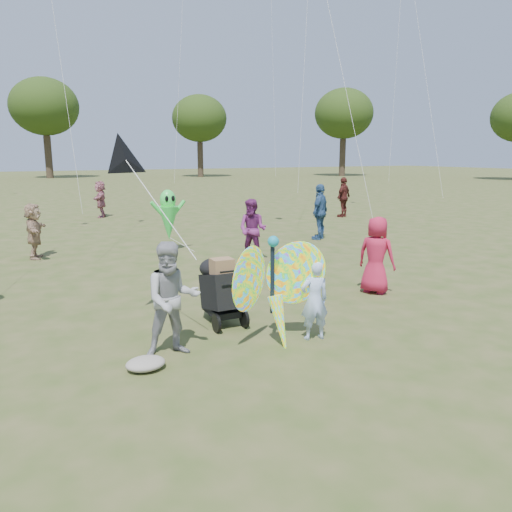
{
  "coord_description": "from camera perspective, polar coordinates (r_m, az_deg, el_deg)",
  "views": [
    {
      "loc": [
        -3.86,
        -5.45,
        2.72
      ],
      "look_at": [
        -0.2,
        1.5,
        1.1
      ],
      "focal_mm": 35.0,
      "sensor_mm": 36.0,
      "label": 1
    }
  ],
  "objects": [
    {
      "name": "crowd_c",
      "position": [
        16.11,
        7.33,
        5.03
      ],
      "size": [
        1.1,
        0.94,
        1.77
      ],
      "primitive_type": "imported",
      "rotation": [
        0.0,
        0.0,
        3.74
      ],
      "color": "#2D4F7C",
      "rests_on": "ground"
    },
    {
      "name": "delta_kite_rig",
      "position": [
        7.94,
        -14.69,
        10.6
      ],
      "size": [
        1.04,
        1.7,
        1.77
      ],
      "color": "black",
      "rests_on": "ground"
    },
    {
      "name": "crowd_e",
      "position": [
        12.87,
        -0.4,
        3.03
      ],
      "size": [
        0.95,
        0.97,
        1.58
      ],
      "primitive_type": "imported",
      "rotation": [
        0.0,
        0.0,
        5.41
      ],
      "color": "#712565",
      "rests_on": "ground"
    },
    {
      "name": "butterfly_kite",
      "position": [
        7.09,
        2.24,
        -3.96
      ],
      "size": [
        1.74,
        0.75,
        1.8
      ],
      "color": "red",
      "rests_on": "ground"
    },
    {
      "name": "jogging_stroller",
      "position": [
        8.09,
        -4.14,
        -3.48
      ],
      "size": [
        0.54,
        1.06,
        1.09
      ],
      "rotation": [
        0.0,
        0.0,
        -0.03
      ],
      "color": "black",
      "rests_on": "ground"
    },
    {
      "name": "crowd_a",
      "position": [
        10.07,
        13.59,
        0.1
      ],
      "size": [
        0.78,
        0.88,
        1.52
      ],
      "primitive_type": "imported",
      "rotation": [
        0.0,
        0.0,
        2.06
      ],
      "color": "#B21C3B",
      "rests_on": "ground"
    },
    {
      "name": "adult_man",
      "position": [
        6.85,
        -9.54,
        -4.89
      ],
      "size": [
        0.84,
        0.69,
        1.58
      ],
      "primitive_type": "imported",
      "rotation": [
        0.0,
        0.0,
        -0.12
      ],
      "color": "#97979D",
      "rests_on": "ground"
    },
    {
      "name": "crowd_d",
      "position": [
        14.28,
        -24.04,
        2.62
      ],
      "size": [
        0.71,
        1.41,
        1.45
      ],
      "primitive_type": "imported",
      "rotation": [
        0.0,
        0.0,
        1.35
      ],
      "color": "tan",
      "rests_on": "ground"
    },
    {
      "name": "child_girl",
      "position": [
        7.42,
        6.68,
        -5.04
      ],
      "size": [
        0.48,
        0.36,
        1.2
      ],
      "primitive_type": "imported",
      "rotation": [
        0.0,
        0.0,
        2.95
      ],
      "color": "#AEC6F7",
      "rests_on": "ground"
    },
    {
      "name": "tree_line",
      "position": [
        51.17,
        -19.99,
        15.63
      ],
      "size": [
        91.78,
        33.6,
        10.79
      ],
      "color": "#3A2D21",
      "rests_on": "ground"
    },
    {
      "name": "crowd_h",
      "position": [
        22.03,
        9.97,
        6.64
      ],
      "size": [
        1.09,
        0.81,
        1.72
      ],
      "primitive_type": "imported",
      "rotation": [
        0.0,
        0.0,
        3.58
      ],
      "color": "#4C1D19",
      "rests_on": "ground"
    },
    {
      "name": "alien_kite",
      "position": [
        14.19,
        -9.97,
        4.4
      ],
      "size": [
        1.12,
        0.69,
        1.74
      ],
      "color": "#36E74F",
      "rests_on": "ground"
    },
    {
      "name": "grey_bag",
      "position": [
        6.68,
        -12.51,
        -11.91
      ],
      "size": [
        0.51,
        0.42,
        0.16
      ],
      "primitive_type": "ellipsoid",
      "color": "gray",
      "rests_on": "ground"
    },
    {
      "name": "crowd_j",
      "position": [
        22.63,
        -17.34,
        6.22
      ],
      "size": [
        0.86,
        1.52,
        1.57
      ],
      "primitive_type": "imported",
      "rotation": [
        0.0,
        0.0,
        4.42
      ],
      "color": "#A75F6E",
      "rests_on": "ground"
    },
    {
      "name": "ground",
      "position": [
        7.21,
        7.1,
        -10.6
      ],
      "size": [
        160.0,
        160.0,
        0.0
      ],
      "primitive_type": "plane",
      "color": "#51592B",
      "rests_on": "ground"
    }
  ]
}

